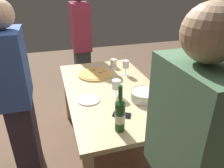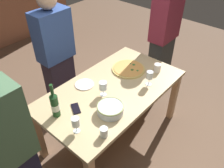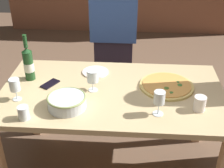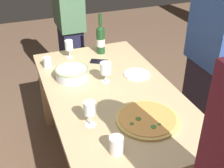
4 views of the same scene
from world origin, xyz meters
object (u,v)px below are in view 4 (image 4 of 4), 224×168
object	(u,v)px
person_host	(69,24)
wine_glass_far_left	(105,69)
wine_glass_by_bottle	(90,109)
dining_table	(112,102)
serving_bowl	(72,73)
side_plate	(137,74)
pizza	(147,119)
cell_phone	(99,61)
person_guest_right	(211,60)
wine_glass_near_pizza	(69,46)
cup_ceramic	(48,62)
wine_bottle	(101,39)
cup_amber	(116,145)

from	to	relation	value
person_host	wine_glass_far_left	bearing A→B (deg)	0.05
wine_glass_by_bottle	person_host	distance (m)	1.52
dining_table	wine_glass_far_left	xyz separation A→B (m)	(-0.14, -0.00, 0.20)
serving_bowl	side_plate	world-z (taller)	serving_bowl
pizza	wine_glass_by_bottle	world-z (taller)	wine_glass_by_bottle
pizza	serving_bowl	xyz separation A→B (m)	(-0.67, -0.30, 0.03)
cell_phone	person_host	xyz separation A→B (m)	(-0.72, -0.08, 0.09)
wine_glass_by_bottle	person_host	xyz separation A→B (m)	(-1.50, 0.24, -0.01)
wine_glass_by_bottle	person_guest_right	size ratio (longest dim) A/B	0.10
wine_glass_near_pizza	person_guest_right	size ratio (longest dim) A/B	0.10
cell_phone	pizza	bearing A→B (deg)	-149.05
serving_bowl	wine_glass_by_bottle	distance (m)	0.60
dining_table	cup_ceramic	distance (m)	0.65
serving_bowl	wine_glass_far_left	xyz separation A→B (m)	(0.14, 0.22, 0.06)
cell_phone	side_plate	bearing A→B (deg)	-117.21
serving_bowl	side_plate	bearing A→B (deg)	75.11
cup_ceramic	person_host	world-z (taller)	person_host
wine_glass_by_bottle	dining_table	bearing A→B (deg)	140.50
wine_glass_by_bottle	wine_glass_far_left	bearing A→B (deg)	150.25
dining_table	wine_glass_far_left	size ratio (longest dim) A/B	10.05
dining_table	wine_glass_by_bottle	world-z (taller)	wine_glass_by_bottle
serving_bowl	wine_glass_by_bottle	bearing A→B (deg)	-3.40
wine_bottle	cup_amber	xyz separation A→B (m)	(1.21, -0.32, -0.08)
wine_glass_near_pizza	wine_glass_far_left	bearing A→B (deg)	16.76
pizza	side_plate	size ratio (longest dim) A/B	1.89
wine_glass_near_pizza	wine_glass_by_bottle	xyz separation A→B (m)	(0.95, -0.10, 0.00)
pizza	person_host	size ratio (longest dim) A/B	0.23
pizza	wine_glass_near_pizza	distance (m)	1.07
cup_ceramic	cell_phone	distance (m)	0.43
cup_amber	cell_phone	bearing A→B (deg)	166.47
wine_bottle	person_guest_right	world-z (taller)	person_guest_right
wine_glass_by_bottle	person_host	bearing A→B (deg)	170.94
person_guest_right	dining_table	bearing A→B (deg)	0.00
wine_glass_far_left	side_plate	xyz separation A→B (m)	(-0.01, 0.27, -0.10)
dining_table	wine_bottle	size ratio (longest dim) A/B	4.48
pizza	cell_phone	xyz separation A→B (m)	(-0.86, -0.03, -0.01)
pizza	person_host	bearing A→B (deg)	-176.35
wine_glass_by_bottle	wine_glass_far_left	world-z (taller)	wine_glass_by_bottle
wine_glass_near_pizza	wine_glass_by_bottle	size ratio (longest dim) A/B	0.94
wine_bottle	wine_glass_by_bottle	world-z (taller)	wine_bottle
dining_table	cup_amber	world-z (taller)	cup_amber
pizza	wine_bottle	xyz separation A→B (m)	(-1.03, 0.05, 0.12)
serving_bowl	cell_phone	size ratio (longest dim) A/B	1.78
wine_glass_far_left	wine_glass_near_pizza	bearing A→B (deg)	-163.24
wine_bottle	wine_glass_by_bottle	xyz separation A→B (m)	(0.94, -0.39, -0.02)
wine_bottle	person_host	size ratio (longest dim) A/B	0.21
wine_bottle	side_plate	world-z (taller)	wine_bottle
wine_bottle	person_host	distance (m)	0.58
cup_ceramic	wine_glass_by_bottle	bearing A→B (deg)	7.26
wine_bottle	person_guest_right	size ratio (longest dim) A/B	0.22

